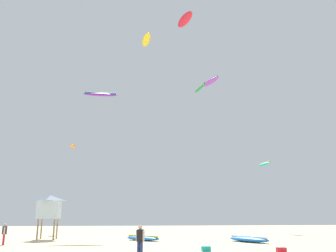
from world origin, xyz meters
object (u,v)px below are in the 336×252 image
gear_bag (206,249)px  kite_aloft_2 (264,164)px  kite_grounded_near (249,239)px  kite_aloft_5 (211,81)px  kite_aloft_0 (185,20)px  person_foreground (140,238)px  cooler_box (281,250)px  lifeguard_tower (49,207)px  kite_aloft_6 (101,94)px  person_midground (4,232)px  kite_aloft_1 (73,146)px  kite_aloft_4 (146,40)px  kite_aloft_3 (200,88)px  kite_grounded_mid (143,238)px

gear_bag → kite_aloft_2: (14.01, 24.17, 9.10)m
kite_grounded_near → kite_aloft_5: (-2.25, 2.58, 15.34)m
kite_aloft_0 → person_foreground: bearing=-109.8°
person_foreground → cooler_box: 9.06m
lifeguard_tower → kite_aloft_0: bearing=-7.7°
gear_bag → kite_aloft_0: (0.63, 10.92, 23.17)m
gear_bag → kite_aloft_6: (-9.07, 20.53, 17.36)m
kite_grounded_near → lifeguard_tower: 19.14m
person_midground → kite_aloft_2: (28.72, 17.77, 8.31)m
kite_grounded_near → person_foreground: bearing=-134.0°
person_midground → kite_aloft_1: kite_aloft_1 is taller
person_midground → kite_aloft_5: (17.74, 3.22, 14.64)m
person_midground → kite_aloft_2: kite_aloft_2 is taller
lifeguard_tower → kite_aloft_4: size_ratio=1.07×
gear_bag → kite_aloft_6: kite_aloft_6 is taller
cooler_box → kite_aloft_6: kite_aloft_6 is taller
person_midground → kite_aloft_1: bearing=-108.5°
kite_grounded_near → kite_aloft_3: (1.17, 23.98, 22.67)m
cooler_box → gear_bag: (-4.48, 1.39, 0.00)m
kite_grounded_near → kite_aloft_3: 33.02m
kite_grounded_near → kite_aloft_5: kite_aloft_5 is taller
person_foreground → kite_aloft_1: (-8.88, 30.52, 10.84)m
kite_aloft_3 → kite_aloft_4: size_ratio=1.19×
kite_aloft_1 → kite_aloft_5: 24.50m
person_midground → kite_grounded_mid: size_ratio=0.46×
person_midground → kite_aloft_4: size_ratio=0.42×
kite_aloft_1 → kite_aloft_5: bearing=-47.7°
person_foreground → kite_aloft_5: kite_aloft_5 is taller
lifeguard_tower → kite_aloft_1: (-0.50, 14.81, 8.81)m
kite_grounded_mid → kite_aloft_1: (-9.58, 17.73, 11.65)m
person_foreground → kite_aloft_3: 41.88m
person_midground → gear_bag: person_midground is taller
kite_aloft_6 → cooler_box: bearing=-58.3°
cooler_box → kite_aloft_4: (-7.76, 20.26, 24.63)m
person_foreground → gear_bag: size_ratio=3.13×
gear_bag → cooler_box: bearing=-17.2°
kite_grounded_near → kite_aloft_4: kite_aloft_4 is taller
person_foreground → cooler_box: person_foreground is taller
kite_aloft_1 → person_midground: bearing=-93.9°
cooler_box → kite_aloft_4: kite_aloft_4 is taller
kite_aloft_2 → kite_aloft_0: bearing=-135.3°
kite_aloft_1 → kite_aloft_3: kite_aloft_3 is taller
cooler_box → kite_aloft_4: bearing=111.0°
person_foreground → person_midground: person_foreground is taller
kite_aloft_0 → kite_aloft_6: (-9.69, 9.61, -5.82)m
gear_bag → kite_aloft_2: size_ratio=0.17×
person_midground → cooler_box: (19.20, -7.79, -0.80)m
person_midground → lifeguard_tower: bearing=-121.7°
gear_bag → kite_aloft_3: bearing=78.2°
kite_aloft_4 → kite_aloft_5: size_ratio=1.27×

